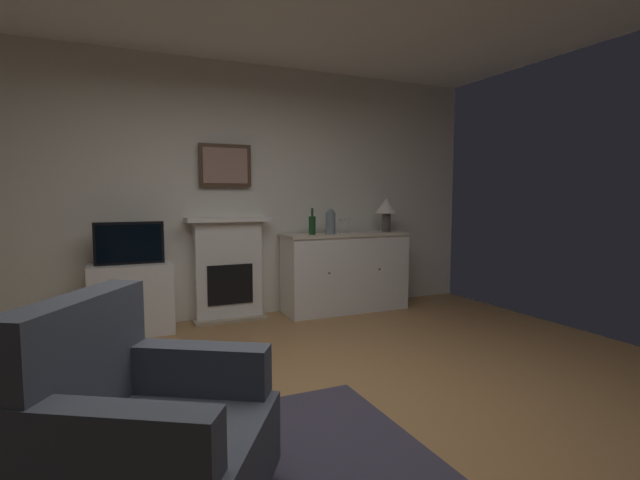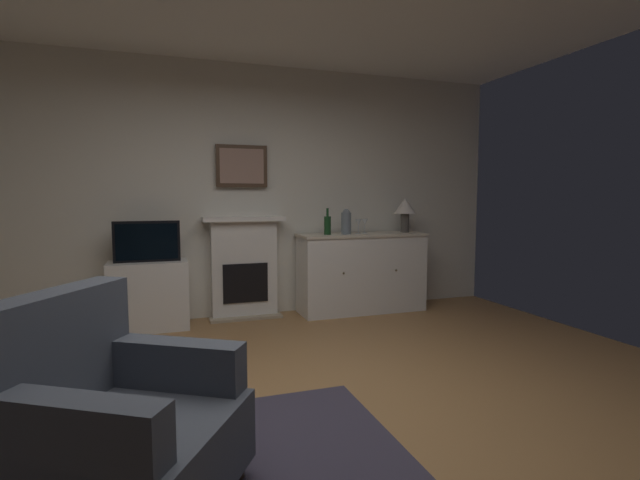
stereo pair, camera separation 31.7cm
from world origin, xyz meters
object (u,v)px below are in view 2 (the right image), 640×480
object	(u,v)px
vase_decorative	(346,222)
tv_cabinet	(149,295)
sideboard_cabinet	(362,272)
table_lamp	(405,208)
wine_glass_center	(365,223)
fireplace_unit	(244,267)
wine_bottle	(327,225)
tv_set	(147,241)
armchair	(114,424)
framed_picture	(242,166)
wine_glass_left	(358,223)

from	to	relation	value
vase_decorative	tv_cabinet	world-z (taller)	vase_decorative
sideboard_cabinet	table_lamp	size ratio (longest dim) A/B	3.66
wine_glass_center	tv_cabinet	xyz separation A→B (m)	(-2.33, 0.00, -0.68)
fireplace_unit	wine_glass_center	bearing A→B (deg)	-6.93
table_lamp	wine_bottle	distance (m)	0.99
wine_glass_center	tv_set	bearing A→B (deg)	-179.49
armchair	sideboard_cabinet	bearing A→B (deg)	50.25
table_lamp	vase_decorative	world-z (taller)	table_lamp
tv_cabinet	armchair	size ratio (longest dim) A/B	0.69
sideboard_cabinet	armchair	bearing A→B (deg)	-129.75
wine_glass_center	fireplace_unit	bearing A→B (deg)	173.07
table_lamp	tv_cabinet	xyz separation A→B (m)	(-2.84, 0.02, -0.84)
table_lamp	tv_set	bearing A→B (deg)	-179.83
vase_decorative	tv_set	xyz separation A→B (m)	(-2.08, 0.04, -0.16)
armchair	vase_decorative	bearing A→B (deg)	52.41
sideboard_cabinet	framed_picture	bearing A→B (deg)	170.41
wine_glass_center	tv_cabinet	world-z (taller)	wine_glass_center
tv_cabinet	vase_decorative	bearing A→B (deg)	-1.79
wine_bottle	wine_glass_left	bearing A→B (deg)	-3.12
tv_cabinet	table_lamp	bearing A→B (deg)	-0.30
wine_bottle	vase_decorative	distance (m)	0.22
wine_glass_center	vase_decorative	xyz separation A→B (m)	(-0.25, -0.06, 0.02)
fireplace_unit	armchair	world-z (taller)	fireplace_unit
table_lamp	tv_set	world-z (taller)	table_lamp
fireplace_unit	tv_cabinet	size ratio (longest dim) A/B	1.47
wine_bottle	wine_glass_center	xyz separation A→B (m)	(0.47, 0.05, 0.01)
wine_glass_left	tv_set	xyz separation A→B (m)	(-2.22, 0.05, -0.14)
tv_cabinet	framed_picture	bearing A→B (deg)	12.01
framed_picture	sideboard_cabinet	xyz separation A→B (m)	(1.32, -0.22, -1.19)
tv_set	armchair	xyz separation A→B (m)	(-0.08, -2.84, -0.49)
framed_picture	wine_bottle	xyz separation A→B (m)	(0.89, -0.26, -0.63)
framed_picture	tv_cabinet	world-z (taller)	framed_picture
fireplace_unit	wine_glass_left	distance (m)	1.35
wine_glass_center	vase_decorative	world-z (taller)	vase_decorative
framed_picture	wine_bottle	distance (m)	1.12
table_lamp	wine_glass_center	world-z (taller)	table_lamp
fireplace_unit	sideboard_cabinet	size ratio (longest dim) A/B	0.75
wine_bottle	wine_glass_left	size ratio (longest dim) A/B	1.76
wine_glass_center	tv_set	xyz separation A→B (m)	(-2.33, -0.02, -0.14)
table_lamp	wine_glass_left	world-z (taller)	table_lamp
wine_glass_left	tv_cabinet	size ratio (longest dim) A/B	0.22
framed_picture	wine_glass_center	distance (m)	1.50
fireplace_unit	wine_glass_left	size ratio (longest dim) A/B	6.67
sideboard_cabinet	wine_glass_left	xyz separation A→B (m)	(-0.07, -0.06, 0.57)
sideboard_cabinet	vase_decorative	bearing A→B (deg)	-166.91
wine_glass_left	vase_decorative	bearing A→B (deg)	177.53
fireplace_unit	tv_set	bearing A→B (deg)	-169.23
tv_set	tv_cabinet	bearing A→B (deg)	90.00
tv_cabinet	tv_set	world-z (taller)	tv_set
tv_set	sideboard_cabinet	bearing A→B (deg)	0.20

